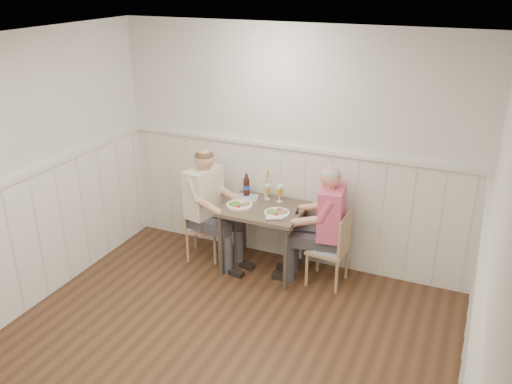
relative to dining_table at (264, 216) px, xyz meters
The scene contains 16 objects.
ground_plane 1.96m from the dining_table, 84.73° to the right, with size 4.50×4.50×0.00m, color #422819.
room_shell 2.04m from the dining_table, 84.73° to the right, with size 4.04×4.54×2.60m.
wainscot 1.17m from the dining_table, 81.63° to the right, with size 4.00×4.49×1.34m.
dining_table is the anchor object (origin of this frame).
chair_right 0.79m from the dining_table, ahead, with size 0.40×0.40×0.80m.
chair_left 0.80m from the dining_table, behind, with size 0.45×0.45×0.79m.
man_in_pink 0.69m from the dining_table, ahead, with size 0.64×0.45×1.32m.
diner_cream 0.66m from the dining_table, behind, with size 0.68×0.49×1.34m.
plate_man 0.24m from the dining_table, 29.00° to the right, with size 0.27×0.27×0.07m.
plate_diner 0.30m from the dining_table, 162.82° to the right, with size 0.28×0.28×0.07m.
beer_glass_a 0.33m from the dining_table, 62.71° to the left, with size 0.08×0.08×0.19m.
beer_glass_b 0.31m from the dining_table, 102.51° to the left, with size 0.07×0.07×0.17m.
beer_bottle 0.43m from the dining_table, 143.49° to the left, with size 0.07×0.07×0.26m.
rolled_napkin 0.36m from the dining_table, 47.43° to the right, with size 0.18×0.12×0.04m.
grass_vase 0.38m from the dining_table, 107.98° to the left, with size 0.04×0.04×0.34m.
gingham_mat 0.34m from the dining_table, 150.80° to the left, with size 0.31×0.27×0.01m.
Camera 1 is at (1.85, -2.98, 3.09)m, focal length 38.00 mm.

